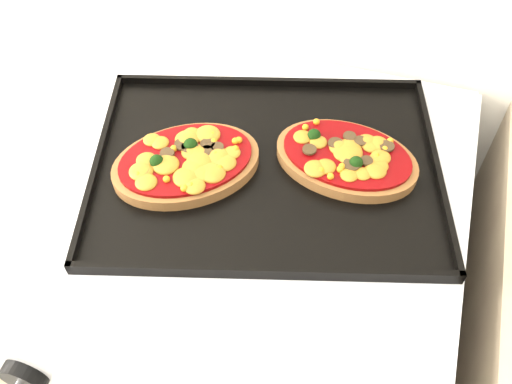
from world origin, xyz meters
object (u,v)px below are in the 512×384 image
(stove, at_px, (255,325))
(pizza_left, at_px, (186,162))
(pizza_right, at_px, (346,157))
(baking_tray, at_px, (266,165))

(stove, height_order, pizza_left, pizza_left)
(pizza_left, bearing_deg, pizza_right, 19.95)
(baking_tray, xyz_separation_m, pizza_left, (-0.11, -0.04, 0.01))
(pizza_left, bearing_deg, baking_tray, 20.30)
(baking_tray, height_order, pizza_left, pizza_left)
(pizza_left, distance_m, pizza_right, 0.23)
(baking_tray, bearing_deg, pizza_right, 3.85)
(pizza_right, bearing_deg, stove, -150.90)
(pizza_right, bearing_deg, pizza_left, -160.05)
(baking_tray, relative_size, pizza_right, 2.40)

